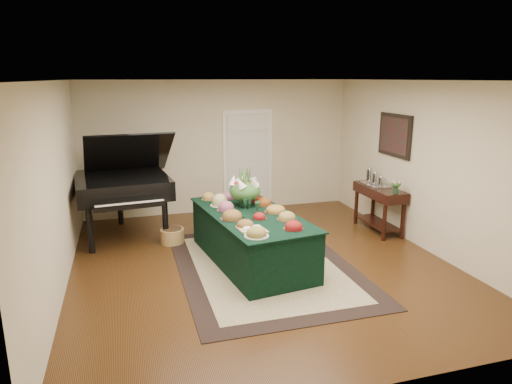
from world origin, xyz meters
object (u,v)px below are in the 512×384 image
object	(u,v)px
buffet_table	(251,238)
grand_piano	(123,184)
floral_centerpiece	(245,187)
mahogany_sideboard	(379,197)

from	to	relation	value
buffet_table	grand_piano	bearing A→B (deg)	135.87
buffet_table	floral_centerpiece	world-z (taller)	floral_centerpiece
floral_centerpiece	grand_piano	bearing A→B (deg)	144.05
buffet_table	floral_centerpiece	size ratio (longest dim) A/B	5.06
buffet_table	mahogany_sideboard	world-z (taller)	mahogany_sideboard
buffet_table	grand_piano	xyz separation A→B (m)	(-1.82, 1.76, 0.55)
floral_centerpiece	mahogany_sideboard	distance (m)	2.66
buffet_table	mahogany_sideboard	size ratio (longest dim) A/B	2.20
buffet_table	grand_piano	size ratio (longest dim) A/B	1.31
floral_centerpiece	mahogany_sideboard	bearing A→B (deg)	7.02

